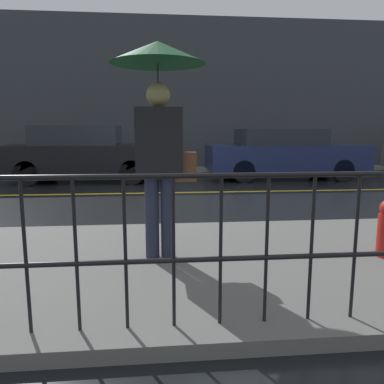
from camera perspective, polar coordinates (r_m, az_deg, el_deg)
The scene contains 9 objects.
ground_plane at distance 8.74m, azimuth -3.66°, elevation -0.13°, with size 80.00×80.00×0.00m, color black.
sidewalk_near at distance 3.94m, azimuth -1.32°, elevation -11.07°, with size 28.00×3.11×0.11m.
sidewalk_far at distance 13.00m, azimuth -4.28°, elevation 3.22°, with size 28.00×1.88×0.11m.
lane_marking at distance 8.74m, azimuth -3.66°, elevation -0.11°, with size 25.20×0.12×0.01m.
building_storefront at distance 14.08m, azimuth -4.51°, elevation 14.54°, with size 28.00×0.30×5.44m.
railing_foreground at distance 2.49m, azimuth 0.81°, elevation -6.24°, with size 12.00×0.04×1.05m.
pedestrian at distance 3.82m, azimuth -5.07°, elevation 13.76°, with size 0.94×0.94×2.17m.
car_black at distance 11.17m, azimuth -16.19°, elevation 5.71°, with size 4.39×1.93×1.57m.
car_navy at distance 11.62m, azimuth 13.79°, elevation 5.74°, with size 4.64×1.77×1.48m.
Camera 1 is at (-0.26, -8.62, 1.43)m, focal length 35.00 mm.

